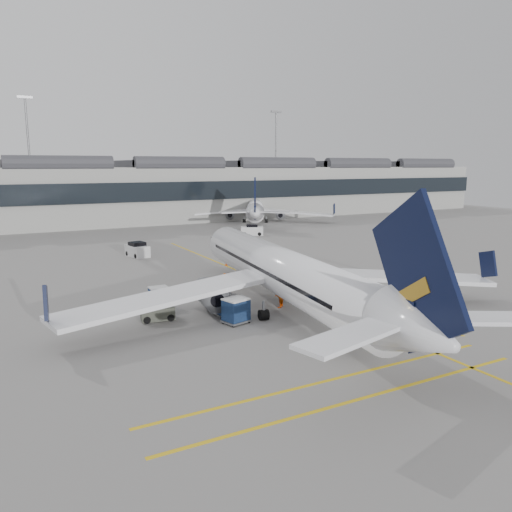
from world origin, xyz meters
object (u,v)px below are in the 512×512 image
airliner_main (284,273)px  belt_loader (262,274)px  baggage_cart_a (236,308)px  ramp_agent_b (279,295)px  pushback_tug (158,312)px  ramp_agent_a (226,283)px

airliner_main → belt_loader: airliner_main is taller
baggage_cart_a → ramp_agent_b: ramp_agent_b is taller
belt_loader → ramp_agent_b: 9.70m
ramp_agent_b → pushback_tug: 9.85m
ramp_agent_a → airliner_main: bearing=-114.3°
airliner_main → pushback_tug: (-9.67, 2.33, -2.44)m
airliner_main → belt_loader: (3.50, 10.00, -2.43)m
airliner_main → baggage_cart_a: size_ratio=21.98×
airliner_main → pushback_tug: size_ratio=14.82×
baggage_cart_a → ramp_agent_a: (2.88, 8.12, -0.06)m
belt_loader → ramp_agent_b: (-3.42, -9.07, 0.37)m
belt_loader → pushback_tug: (-13.17, -7.67, -0.01)m
baggage_cart_a → ramp_agent_b: (4.60, 1.49, 0.06)m
pushback_tug → belt_loader: bearing=39.2°
airliner_main → ramp_agent_a: size_ratio=22.24×
baggage_cart_a → pushback_tug: 5.91m
belt_loader → ramp_agent_a: belt_loader is taller
ramp_agent_a → pushback_tug: bearing=176.5°
belt_loader → ramp_agent_b: belt_loader is taller
airliner_main → belt_loader: 10.87m
ramp_agent_b → pushback_tug: ramp_agent_b is taller
belt_loader → baggage_cart_a: size_ratio=2.95×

